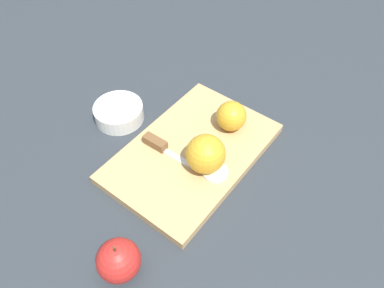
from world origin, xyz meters
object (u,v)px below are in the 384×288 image
at_px(apple_half_left, 231,116).
at_px(apple_half_right, 206,154).
at_px(knife, 158,144).
at_px(apple_whole, 119,260).
at_px(bowl, 119,112).

distance_m(apple_half_left, apple_half_right, 0.14).
xyz_separation_m(apple_half_left, knife, (0.15, -0.10, -0.03)).
distance_m(apple_whole, bowl, 0.40).
distance_m(apple_half_right, apple_whole, 0.28).
relative_size(apple_half_left, apple_whole, 0.77).
bearing_deg(apple_half_left, apple_half_right, -25.06).
bearing_deg(bowl, knife, 78.02).
height_order(knife, bowl, knife).
xyz_separation_m(knife, apple_whole, (0.26, 0.12, 0.01)).
bearing_deg(knife, apple_half_left, 56.39).
height_order(apple_half_left, bowl, apple_half_left).
distance_m(apple_half_right, bowl, 0.28).
xyz_separation_m(apple_whole, bowl, (-0.29, -0.28, -0.02)).
height_order(apple_half_left, knife, apple_half_left).
distance_m(apple_half_right, knife, 0.13).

